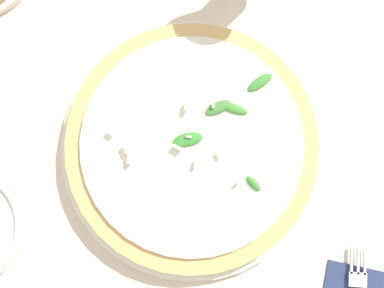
# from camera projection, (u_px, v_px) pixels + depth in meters

# --- Properties ---
(ground_plane) EXTENTS (6.00, 6.00, 0.00)m
(ground_plane) POSITION_uv_depth(u_px,v_px,m) (195.00, 129.00, 0.64)
(ground_plane) COLOR beige
(pizza_arugula_main) EXTENTS (0.37, 0.37, 0.05)m
(pizza_arugula_main) POSITION_uv_depth(u_px,v_px,m) (192.00, 145.00, 0.62)
(pizza_arugula_main) COLOR silver
(pizza_arugula_main) RESTS_ON ground_plane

